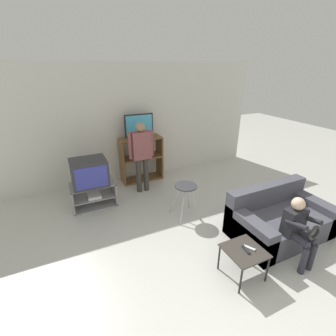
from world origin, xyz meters
The scene contains 13 objects.
ground_plane centered at (0.00, 0.00, 0.00)m, with size 18.00×18.00×0.00m, color beige.
wall_back centered at (0.00, 4.00, 1.30)m, with size 6.40×0.06×2.60m.
tv_stand centered at (-1.07, 3.03, 0.23)m, with size 0.81×0.49×0.46m.
television_main centered at (-1.09, 3.03, 0.71)m, with size 0.64×0.54×0.48m.
media_shelf centered at (0.16, 3.73, 0.53)m, with size 0.95×0.40×1.03m.
television_flat centered at (0.15, 3.75, 1.28)m, with size 0.64×0.20×0.52m.
folding_stool centered at (0.35, 1.95, 0.52)m, with size 0.44×0.45×0.63m.
snack_table centered at (0.36, 0.46, 0.36)m, with size 0.47×0.47×0.41m.
remote_control_black centered at (0.37, 0.45, 0.42)m, with size 0.04×0.14×0.02m, color #232328.
remote_control_white centered at (0.43, 0.46, 0.42)m, with size 0.04×0.14×0.02m, color silver.
couch centered at (1.45, 0.89, 0.26)m, with size 1.54×0.90×0.75m.
person_standing_adult centered at (-0.01, 3.18, 0.90)m, with size 0.53×0.20×1.50m.
person_seated_child centered at (1.17, 0.37, 0.56)m, with size 0.33×0.43×0.96m.
Camera 1 is at (-1.52, -1.28, 2.55)m, focal length 26.00 mm.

